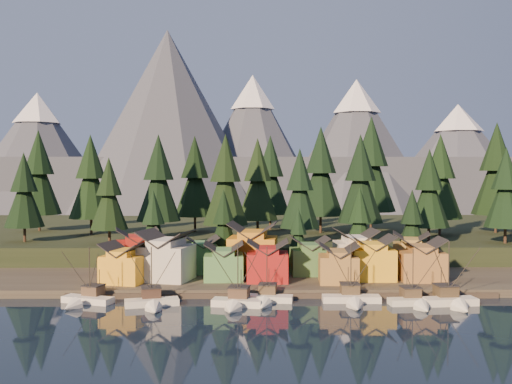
{
  "coord_description": "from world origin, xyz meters",
  "views": [
    {
      "loc": [
        -5.71,
        -89.35,
        23.29
      ],
      "look_at": [
        -4.72,
        30.0,
        19.12
      ],
      "focal_mm": 40.0,
      "sensor_mm": 36.0,
      "label": 1
    }
  ],
  "objects_px": {
    "boat_0": "(84,292)",
    "house_back_1": "(202,254)",
    "boat_2": "(236,293)",
    "house_front_0": "(124,262)",
    "boat_3": "(266,291)",
    "boat_1": "(152,294)",
    "boat_4": "(352,292)",
    "boat_5": "(416,294)",
    "house_back_0": "(137,249)",
    "boat_6": "(453,292)",
    "house_front_1": "(166,254)"
  },
  "relations": [
    {
      "from": "boat_2",
      "to": "boat_4",
      "type": "bearing_deg",
      "value": 17.69
    },
    {
      "from": "boat_0",
      "to": "boat_6",
      "type": "height_order",
      "value": "boat_6"
    },
    {
      "from": "boat_1",
      "to": "boat_5",
      "type": "bearing_deg",
      "value": -14.03
    },
    {
      "from": "boat_3",
      "to": "boat_4",
      "type": "distance_m",
      "value": 15.34
    },
    {
      "from": "boat_0",
      "to": "boat_3",
      "type": "bearing_deg",
      "value": 20.27
    },
    {
      "from": "boat_1",
      "to": "boat_2",
      "type": "height_order",
      "value": "boat_2"
    },
    {
      "from": "boat_3",
      "to": "house_back_0",
      "type": "distance_m",
      "value": 35.49
    },
    {
      "from": "boat_0",
      "to": "boat_3",
      "type": "xyz_separation_m",
      "value": [
        32.06,
        0.83,
        -0.04
      ]
    },
    {
      "from": "boat_2",
      "to": "house_front_0",
      "type": "height_order",
      "value": "boat_2"
    },
    {
      "from": "boat_2",
      "to": "house_back_1",
      "type": "xyz_separation_m",
      "value": [
        -8.07,
        25.4,
        3.26
      ]
    },
    {
      "from": "boat_1",
      "to": "house_front_1",
      "type": "height_order",
      "value": "house_front_1"
    },
    {
      "from": "boat_2",
      "to": "boat_6",
      "type": "xyz_separation_m",
      "value": [
        37.6,
        0.49,
        0.08
      ]
    },
    {
      "from": "boat_2",
      "to": "house_front_0",
      "type": "xyz_separation_m",
      "value": [
        -22.37,
        14.38,
        3.27
      ]
    },
    {
      "from": "boat_3",
      "to": "boat_6",
      "type": "bearing_deg",
      "value": 3.2
    },
    {
      "from": "boat_1",
      "to": "boat_3",
      "type": "distance_m",
      "value": 19.92
    },
    {
      "from": "house_front_1",
      "to": "house_back_0",
      "type": "height_order",
      "value": "house_front_1"
    },
    {
      "from": "house_back_0",
      "to": "boat_2",
      "type": "bearing_deg",
      "value": -63.08
    },
    {
      "from": "boat_0",
      "to": "house_front_1",
      "type": "relative_size",
      "value": 0.94
    },
    {
      "from": "boat_1",
      "to": "boat_4",
      "type": "xyz_separation_m",
      "value": [
        35.0,
        2.35,
        -0.1
      ]
    },
    {
      "from": "boat_2",
      "to": "house_back_1",
      "type": "bearing_deg",
      "value": 117.82
    },
    {
      "from": "boat_4",
      "to": "boat_6",
      "type": "bearing_deg",
      "value": -5.83
    },
    {
      "from": "boat_1",
      "to": "boat_3",
      "type": "height_order",
      "value": "boat_1"
    },
    {
      "from": "boat_4",
      "to": "house_back_0",
      "type": "relative_size",
      "value": 1.09
    },
    {
      "from": "boat_3",
      "to": "house_back_1",
      "type": "xyz_separation_m",
      "value": [
        -13.27,
        21.99,
        3.61
      ]
    },
    {
      "from": "boat_5",
      "to": "house_back_1",
      "type": "distance_m",
      "value": 46.59
    },
    {
      "from": "boat_5",
      "to": "boat_4",
      "type": "bearing_deg",
      "value": 164.34
    },
    {
      "from": "boat_2",
      "to": "boat_6",
      "type": "height_order",
      "value": "boat_6"
    },
    {
      "from": "boat_6",
      "to": "boat_3",
      "type": "bearing_deg",
      "value": 168.97
    },
    {
      "from": "boat_3",
      "to": "house_front_1",
      "type": "xyz_separation_m",
      "value": [
        -19.74,
        13.79,
        4.71
      ]
    },
    {
      "from": "house_front_1",
      "to": "house_back_1",
      "type": "height_order",
      "value": "house_front_1"
    },
    {
      "from": "boat_5",
      "to": "house_front_1",
      "type": "bearing_deg",
      "value": 155.06
    },
    {
      "from": "boat_6",
      "to": "house_back_0",
      "type": "height_order",
      "value": "house_back_0"
    },
    {
      "from": "house_front_0",
      "to": "house_back_1",
      "type": "distance_m",
      "value": 18.05
    },
    {
      "from": "boat_3",
      "to": "boat_1",
      "type": "bearing_deg",
      "value": -162.81
    },
    {
      "from": "boat_5",
      "to": "boat_3",
      "type": "bearing_deg",
      "value": 168.93
    },
    {
      "from": "house_back_1",
      "to": "boat_4",
      "type": "bearing_deg",
      "value": -49.03
    },
    {
      "from": "boat_6",
      "to": "house_front_0",
      "type": "height_order",
      "value": "boat_6"
    },
    {
      "from": "boat_4",
      "to": "boat_5",
      "type": "relative_size",
      "value": 1.06
    },
    {
      "from": "boat_5",
      "to": "house_back_0",
      "type": "height_order",
      "value": "house_back_0"
    },
    {
      "from": "boat_1",
      "to": "house_front_0",
      "type": "bearing_deg",
      "value": 104.9
    },
    {
      "from": "boat_6",
      "to": "house_back_1",
      "type": "relative_size",
      "value": 1.49
    },
    {
      "from": "boat_0",
      "to": "house_back_1",
      "type": "height_order",
      "value": "boat_0"
    },
    {
      "from": "boat_1",
      "to": "house_front_1",
      "type": "relative_size",
      "value": 0.97
    },
    {
      "from": "house_front_0",
      "to": "house_front_1",
      "type": "height_order",
      "value": "house_front_1"
    },
    {
      "from": "boat_1",
      "to": "house_back_1",
      "type": "height_order",
      "value": "boat_1"
    },
    {
      "from": "boat_2",
      "to": "boat_5",
      "type": "height_order",
      "value": "boat_2"
    },
    {
      "from": "boat_3",
      "to": "house_front_1",
      "type": "distance_m",
      "value": 24.53
    },
    {
      "from": "house_back_1",
      "to": "house_front_0",
      "type": "bearing_deg",
      "value": -152.99
    },
    {
      "from": "boat_0",
      "to": "house_front_0",
      "type": "relative_size",
      "value": 1.15
    },
    {
      "from": "boat_2",
      "to": "house_front_1",
      "type": "xyz_separation_m",
      "value": [
        -14.53,
        17.2,
        4.36
      ]
    }
  ]
}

